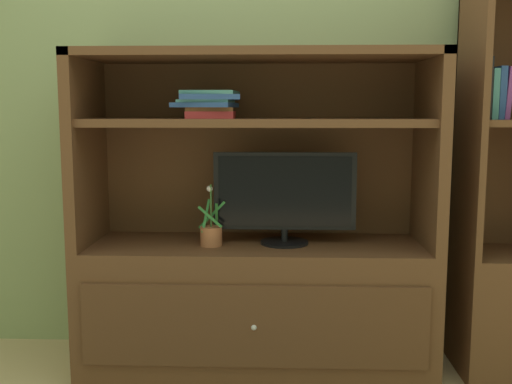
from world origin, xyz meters
TOP-DOWN VIEW (x-y plane):
  - painted_rear_wall at (0.00, 0.75)m, footprint 6.00×0.10m
  - media_console at (0.00, 0.41)m, footprint 1.63×0.57m
  - tv_monitor at (0.13, 0.40)m, footprint 0.66×0.22m
  - potted_plant at (-0.21, 0.35)m, footprint 0.13×0.10m
  - magazine_stack at (-0.21, 0.40)m, footprint 0.31×0.35m
  - bookshelf_tall at (1.16, 0.41)m, footprint 0.42×0.43m
  - upright_book_row at (1.06, 0.40)m, footprint 0.12×0.16m

SIDE VIEW (x-z plane):
  - media_console at x=0.00m, z-range -0.27..1.22m
  - bookshelf_tall at x=1.16m, z-range -0.32..1.58m
  - potted_plant at x=-0.21m, z-range 0.52..0.80m
  - tv_monitor at x=0.13m, z-range 0.62..1.05m
  - magazine_stack at x=-0.21m, z-range 1.19..1.32m
  - upright_book_row at x=1.06m, z-range 1.17..1.44m
  - painted_rear_wall at x=0.00m, z-range 0.00..2.80m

